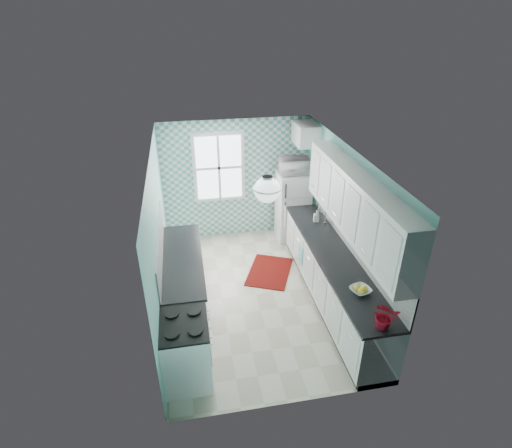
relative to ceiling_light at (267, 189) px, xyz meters
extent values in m
cube|color=beige|center=(0.00, 0.80, -2.33)|extent=(3.00, 4.40, 0.02)
cube|color=white|center=(0.00, 0.80, 0.19)|extent=(3.00, 4.40, 0.02)
cube|color=#73BEB4|center=(0.00, 3.01, -1.07)|extent=(3.00, 0.02, 2.50)
cube|color=#73BEB4|center=(0.00, -1.41, -1.07)|extent=(3.00, 0.02, 2.50)
cube|color=#73BEB4|center=(-1.51, 0.80, -1.07)|extent=(0.02, 4.40, 2.50)
cube|color=#73BEB4|center=(1.51, 0.80, -1.07)|extent=(0.02, 4.40, 2.50)
cube|color=#55A39E|center=(0.00, 2.99, -1.07)|extent=(3.00, 0.01, 2.50)
cube|color=white|center=(-0.35, 2.96, -0.77)|extent=(1.04, 0.05, 1.44)
cube|color=white|center=(-0.35, 2.95, -0.77)|extent=(0.90, 0.02, 1.30)
cube|color=white|center=(1.49, 0.40, -1.13)|extent=(0.02, 3.60, 0.51)
cube|color=white|center=(-1.49, 0.73, -1.13)|extent=(0.02, 2.15, 0.51)
cube|color=white|center=(1.33, 0.20, -0.42)|extent=(0.33, 3.20, 0.90)
cube|color=white|center=(1.30, 2.63, -0.07)|extent=(0.40, 0.74, 0.40)
cylinder|color=silver|center=(0.00, 0.00, 0.16)|extent=(0.14, 0.14, 0.04)
cylinder|color=silver|center=(0.00, 0.00, 0.09)|extent=(0.02, 0.02, 0.12)
sphere|color=white|center=(0.00, 0.00, 0.00)|extent=(0.34, 0.34, 0.34)
cube|color=white|center=(1.20, 0.40, -1.87)|extent=(0.60, 3.60, 0.90)
cube|color=black|center=(1.19, 0.40, -1.40)|extent=(0.63, 3.60, 0.04)
cube|color=white|center=(-1.20, 0.73, -1.87)|extent=(0.60, 2.15, 0.90)
cube|color=black|center=(-1.19, 0.73, -1.40)|extent=(0.63, 2.15, 0.04)
cube|color=silver|center=(1.11, 2.59, -1.59)|extent=(0.64, 0.60, 1.46)
cube|color=silver|center=(1.11, 2.29, -1.26)|extent=(0.62, 0.01, 0.02)
cube|color=silver|center=(0.86, 2.27, -1.08)|extent=(0.03, 0.03, 0.30)
cube|color=silver|center=(0.86, 2.27, -1.59)|extent=(0.03, 0.03, 0.54)
cube|color=white|center=(-1.20, -0.73, -1.86)|extent=(0.60, 0.76, 0.90)
cube|color=black|center=(-1.20, -0.73, -1.41)|extent=(0.60, 0.76, 0.03)
cube|color=black|center=(-0.90, -0.73, -1.80)|extent=(0.01, 0.50, 0.30)
cube|color=silver|center=(1.20, 1.36, -1.40)|extent=(0.45, 0.38, 0.12)
cylinder|color=silver|center=(1.36, 1.36, -1.20)|extent=(0.02, 0.02, 0.30)
torus|color=silver|center=(1.30, 1.36, -1.01)|extent=(0.16, 0.02, 0.16)
cube|color=maroon|center=(0.37, 1.41, -2.32)|extent=(1.09, 1.25, 0.02)
cube|color=#5B9F97|center=(0.89, 1.17, -1.84)|extent=(0.05, 0.22, 0.33)
imported|color=white|center=(1.20, -0.57, -1.35)|extent=(0.34, 0.34, 0.07)
imported|color=#AD1022|center=(1.20, -1.26, -1.21)|extent=(0.37, 0.33, 0.35)
imported|color=#9DAAB4|center=(1.25, 1.51, -1.28)|extent=(0.11, 0.11, 0.21)
imported|color=white|center=(1.11, 2.59, -0.70)|extent=(0.59, 0.41, 0.32)
camera|label=1|loc=(-1.00, -4.59, 2.06)|focal=28.00mm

